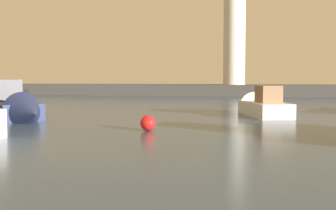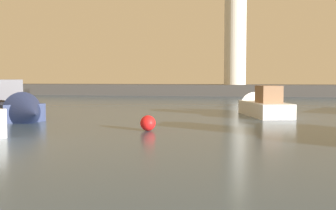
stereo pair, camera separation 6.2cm
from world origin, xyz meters
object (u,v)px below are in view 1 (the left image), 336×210
motorboat_3 (259,106)px  mooring_buoy (148,123)px  motorboat_0 (13,107)px  lighthouse (234,32)px

motorboat_3 → mooring_buoy: 11.15m
motorboat_0 → mooring_buoy: motorboat_0 is taller
motorboat_0 → mooring_buoy: size_ratio=9.99×
lighthouse → motorboat_0: bearing=-108.8°
mooring_buoy → lighthouse: bearing=85.5°
motorboat_0 → mooring_buoy: (8.99, -3.55, -0.38)m
motorboat_0 → mooring_buoy: 9.67m
lighthouse → mooring_buoy: (-3.09, -39.12, -8.30)m
mooring_buoy → motorboat_0: bearing=158.4°
mooring_buoy → motorboat_3: bearing=60.8°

